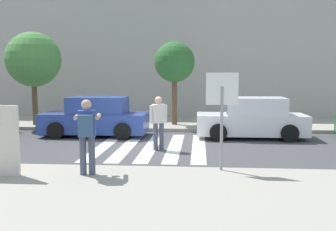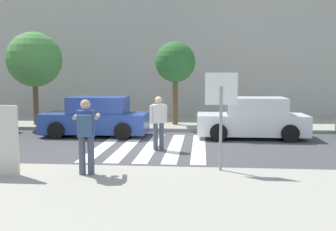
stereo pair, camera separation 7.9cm
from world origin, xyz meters
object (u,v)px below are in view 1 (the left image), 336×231
at_px(stop_sign, 222,100).
at_px(pedestrian_crossing, 159,120).
at_px(parked_car_blue, 96,118).
at_px(parked_car_white, 252,119).
at_px(street_tree_center, 174,63).
at_px(photographer_with_backpack, 87,130).
at_px(street_tree_west, 33,60).

bearing_deg(stop_sign, pedestrian_crossing, 120.99).
xyz_separation_m(stop_sign, pedestrian_crossing, (-1.83, 3.05, -0.86)).
relative_size(stop_sign, parked_car_blue, 0.57).
distance_m(pedestrian_crossing, parked_car_white, 4.27).
relative_size(parked_car_blue, parked_car_white, 1.00).
height_order(stop_sign, parked_car_blue, stop_sign).
distance_m(parked_car_white, street_tree_center, 4.71).
distance_m(stop_sign, parked_car_white, 6.03).
height_order(stop_sign, pedestrian_crossing, stop_sign).
relative_size(stop_sign, pedestrian_crossing, 1.35).
xyz_separation_m(stop_sign, photographer_with_backpack, (-3.07, -0.72, -0.66)).
height_order(stop_sign, street_tree_west, street_tree_west).
relative_size(stop_sign, street_tree_west, 0.56).
xyz_separation_m(photographer_with_backpack, pedestrian_crossing, (1.24, 3.76, -0.19)).
xyz_separation_m(pedestrian_crossing, parked_car_white, (3.31, 2.69, -0.25)).
bearing_deg(parked_car_white, parked_car_blue, 180.00).
distance_m(photographer_with_backpack, parked_car_blue, 6.65).
height_order(pedestrian_crossing, parked_car_blue, pedestrian_crossing).
xyz_separation_m(photographer_with_backpack, street_tree_west, (-4.90, 8.58, 1.90)).
height_order(pedestrian_crossing, street_tree_west, street_tree_west).
bearing_deg(street_tree_west, parked_car_white, -12.68).
xyz_separation_m(stop_sign, parked_car_white, (1.48, 5.74, -1.11)).
relative_size(parked_car_white, street_tree_west, 0.98).
distance_m(stop_sign, parked_car_blue, 7.44).
xyz_separation_m(photographer_with_backpack, parked_car_blue, (-1.53, 6.46, -0.44)).
bearing_deg(stop_sign, street_tree_center, 101.14).
height_order(photographer_with_backpack, street_tree_west, street_tree_west).
distance_m(stop_sign, street_tree_center, 8.70).
xyz_separation_m(street_tree_west, street_tree_center, (6.30, 0.60, -0.13)).
relative_size(stop_sign, street_tree_center, 0.62).
bearing_deg(parked_car_white, pedestrian_crossing, -140.81).
bearing_deg(photographer_with_backpack, pedestrian_crossing, 71.76).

